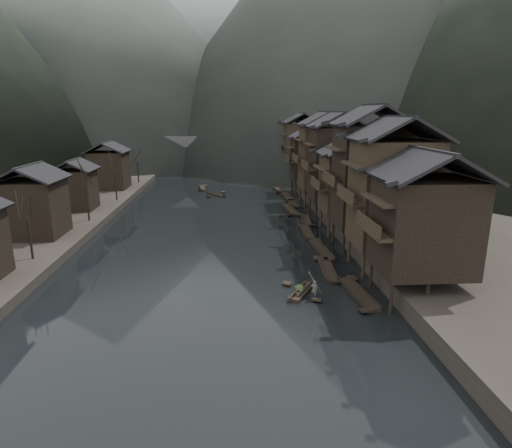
{
  "coord_description": "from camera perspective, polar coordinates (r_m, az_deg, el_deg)",
  "views": [
    {
      "loc": [
        2.08,
        -39.61,
        15.0
      ],
      "look_at": [
        5.01,
        7.75,
        2.5
      ],
      "focal_mm": 30.0,
      "sensor_mm": 36.0,
      "label": 1
    }
  ],
  "objects": [
    {
      "name": "water",
      "position": [
        42.4,
        -6.16,
        -6.05
      ],
      "size": [
        300.0,
        300.0,
        0.0
      ],
      "primitive_type": "plane",
      "color": "black",
      "rests_on": "ground"
    },
    {
      "name": "left_houses",
      "position": [
        64.53,
        -24.09,
        5.15
      ],
      "size": [
        8.1,
        53.2,
        8.73
      ],
      "color": "black",
      "rests_on": "left_bank"
    },
    {
      "name": "hills",
      "position": [
        210.25,
        -2.18,
        25.1
      ],
      "size": [
        320.0,
        380.0,
        115.22
      ],
      "color": "black",
      "rests_on": "ground"
    },
    {
      "name": "boatman",
      "position": [
        35.46,
        7.77,
        -8.28
      ],
      "size": [
        0.67,
        0.65,
        1.55
      ],
      "primitive_type": "imported",
      "rotation": [
        0.0,
        0.0,
        2.43
      ],
      "color": "#505052",
      "rests_on": "hero_sampan"
    },
    {
      "name": "bare_trees",
      "position": [
        59.88,
        -22.18,
        5.25
      ],
      "size": [
        3.65,
        61.79,
        7.31
      ],
      "color": "black",
      "rests_on": "left_bank"
    },
    {
      "name": "midriver_boats",
      "position": [
        94.0,
        -4.72,
        5.65
      ],
      "size": [
        12.64,
        34.0,
        0.45
      ],
      "color": "black",
      "rests_on": "water"
    },
    {
      "name": "moored_sampans",
      "position": [
        62.83,
        5.68,
        1.06
      ],
      "size": [
        3.16,
        62.26,
        0.47
      ],
      "color": "black",
      "rests_on": "water"
    },
    {
      "name": "left_bank",
      "position": [
        88.99,
        -28.17,
        3.69
      ],
      "size": [
        40.0,
        200.0,
        1.2
      ],
      "primitive_type": "cube",
      "color": "#2D2823",
      "rests_on": "ground"
    },
    {
      "name": "hero_sampan",
      "position": [
        36.97,
        6.09,
        -8.92
      ],
      "size": [
        2.93,
        4.37,
        0.43
      ],
      "color": "black",
      "rests_on": "water"
    },
    {
      "name": "stone_bridge",
      "position": [
        112.06,
        -4.66,
        9.65
      ],
      "size": [
        40.0,
        6.0,
        9.0
      ],
      "color": "#4C4C4F",
      "rests_on": "ground"
    },
    {
      "name": "cargo_heap",
      "position": [
        36.92,
        5.9,
        -8.06
      ],
      "size": [
        1.01,
        1.32,
        0.6
      ],
      "primitive_type": "ellipsoid",
      "color": "black",
      "rests_on": "hero_sampan"
    },
    {
      "name": "bamboo_pole",
      "position": [
        34.62,
        8.24,
        -4.55
      ],
      "size": [
        1.9,
        2.39,
        3.33
      ],
      "primitive_type": "cylinder",
      "rotation": [
        0.73,
        0.0,
        -0.67
      ],
      "color": "#8C7A51",
      "rests_on": "boatman"
    },
    {
      "name": "stilt_houses",
      "position": [
        61.24,
        10.98,
        8.81
      ],
      "size": [
        9.0,
        67.6,
        15.98
      ],
      "color": "black",
      "rests_on": "ground"
    },
    {
      "name": "right_bank",
      "position": [
        87.29,
        18.73,
        4.68
      ],
      "size": [
        40.0,
        200.0,
        1.8
      ],
      "primitive_type": "cube",
      "color": "#2D2823",
      "rests_on": "ground"
    }
  ]
}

